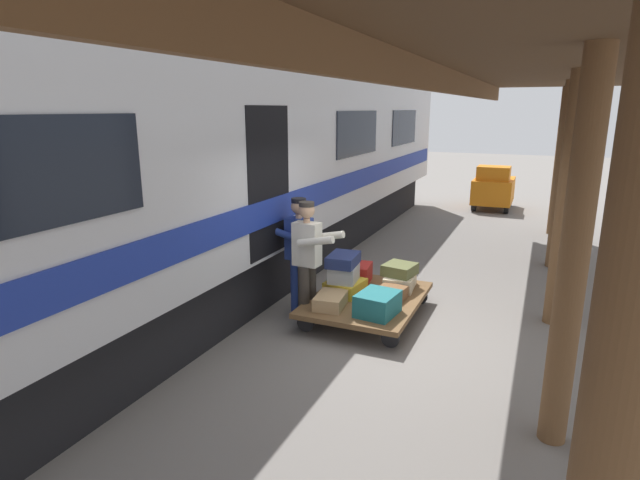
% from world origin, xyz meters
% --- Properties ---
extents(ground_plane, '(60.00, 60.00, 0.00)m').
position_xyz_m(ground_plane, '(0.00, 0.00, 0.00)').
color(ground_plane, slate).
extents(platform_canopy, '(3.20, 15.11, 3.56)m').
position_xyz_m(platform_canopy, '(-1.84, 0.00, 3.25)').
color(platform_canopy, brown).
rests_on(platform_canopy, ground_plane).
extents(train_car, '(3.02, 19.99, 4.00)m').
position_xyz_m(train_car, '(3.27, 0.00, 2.06)').
color(train_car, '#B7BABF').
rests_on(train_car, ground_plane).
extents(luggage_cart, '(1.47, 2.01, 0.30)m').
position_xyz_m(luggage_cart, '(0.54, -0.56, 0.26)').
color(luggage_cart, brown).
rests_on(luggage_cart, ground_plane).
extents(suitcase_cream_canvas, '(0.47, 0.62, 0.20)m').
position_xyz_m(suitcase_cream_canvas, '(0.21, -1.12, 0.40)').
color(suitcase_cream_canvas, beige).
rests_on(suitcase_cream_canvas, luggage_cart).
extents(suitcase_tan_vintage, '(0.43, 0.58, 0.17)m').
position_xyz_m(suitcase_tan_vintage, '(0.87, -0.01, 0.39)').
color(suitcase_tan_vintage, tan).
rests_on(suitcase_tan_vintage, luggage_cart).
extents(suitcase_brown_leather, '(0.43, 0.55, 0.17)m').
position_xyz_m(suitcase_brown_leather, '(0.21, -0.56, 0.39)').
color(suitcase_brown_leather, brown).
rests_on(suitcase_brown_leather, luggage_cart).
extents(suitcase_teal_softside, '(0.52, 0.61, 0.29)m').
position_xyz_m(suitcase_teal_softside, '(0.21, -0.01, 0.45)').
color(suitcase_teal_softside, '#1E666B').
rests_on(suitcase_teal_softside, luggage_cart).
extents(suitcase_red_plastic, '(0.42, 0.51, 0.29)m').
position_xyz_m(suitcase_red_plastic, '(0.87, -1.12, 0.45)').
color(suitcase_red_plastic, '#AD231E').
rests_on(suitcase_red_plastic, luggage_cart).
extents(suitcase_yellow_case, '(0.54, 0.59, 0.20)m').
position_xyz_m(suitcase_yellow_case, '(0.87, -0.56, 0.40)').
color(suitcase_yellow_case, gold).
rests_on(suitcase_yellow_case, luggage_cart).
extents(suitcase_gray_aluminum, '(0.42, 0.48, 0.23)m').
position_xyz_m(suitcase_gray_aluminum, '(0.89, -0.53, 0.62)').
color(suitcase_gray_aluminum, '#9EA0A5').
rests_on(suitcase_gray_aluminum, suitcase_yellow_case).
extents(suitcase_olive_duffel, '(0.50, 0.51, 0.17)m').
position_xyz_m(suitcase_olive_duffel, '(0.22, -1.13, 0.59)').
color(suitcase_olive_duffel, brown).
rests_on(suitcase_olive_duffel, suitcase_cream_canvas).
extents(suitcase_navy_fabric, '(0.43, 0.58, 0.16)m').
position_xyz_m(suitcase_navy_fabric, '(0.91, -0.55, 0.81)').
color(suitcase_navy_fabric, navy).
rests_on(suitcase_navy_fabric, suitcase_gray_aluminum).
extents(porter_in_overalls, '(0.68, 0.45, 1.70)m').
position_xyz_m(porter_in_overalls, '(1.51, -0.32, 0.93)').
color(porter_in_overalls, navy).
rests_on(porter_in_overalls, ground_plane).
extents(porter_by_door, '(0.68, 0.45, 1.70)m').
position_xyz_m(porter_by_door, '(1.24, -0.10, 0.93)').
color(porter_by_door, '#332D28').
rests_on(porter_by_door, ground_plane).
extents(baggage_tug, '(1.10, 1.70, 1.30)m').
position_xyz_m(baggage_tug, '(-0.26, -9.83, 0.63)').
color(baggage_tug, orange).
rests_on(baggage_tug, ground_plane).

